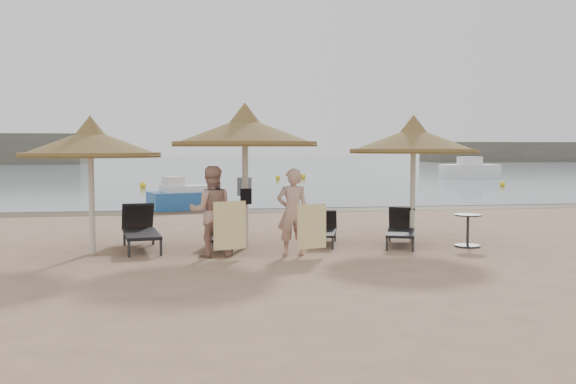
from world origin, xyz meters
The scene contains 23 objects.
ground centered at (0.00, 0.00, 0.00)m, with size 160.00×160.00×0.00m, color #A58064.
sea centered at (0.00, 80.00, 0.01)m, with size 200.00×140.00×0.03m, color slate.
wet_sand_strip centered at (0.00, 9.40, 0.00)m, with size 200.00×1.60×0.01m, color brown.
far_shore centered at (-25.10, 77.82, 2.91)m, with size 150.00×54.80×12.00m.
palapa_left centered at (-3.99, 1.03, 2.28)m, with size 2.89×2.89×2.87m.
palapa_center centered at (-0.77, 1.33, 2.54)m, with size 3.22×3.22×3.19m.
palapa_right centered at (3.17, 1.56, 2.36)m, with size 2.99×2.99×2.97m.
lounger_far_left centered at (-3.06, 1.64, 0.43)m, with size 0.99×2.19×0.95m.
lounger_near_left centered at (-1.28, 1.36, 0.34)m, with size 0.76×1.74×0.75m.
lounger_near_right centered at (1.08, 1.69, 0.33)m, with size 0.96×1.70×0.72m.
lounger_far_right centered at (2.77, 1.20, 0.37)m, with size 1.21×1.91×0.81m.
side_table centered at (4.12, 0.64, 0.34)m, with size 0.60×0.60×0.73m.
person_left centered at (-1.56, 0.33, 1.07)m, with size 0.98×0.64×2.13m, color tan.
person_right centered at (0.08, 0.14, 1.04)m, with size 0.95×0.62×2.07m, color tan.
towel_left centered at (-1.21, -0.02, 0.66)m, with size 0.66×0.23×0.96m.
towel_right centered at (0.43, -0.11, 0.62)m, with size 0.63×0.18×0.90m.
bag_patterned centered at (-0.77, 1.51, 1.34)m, with size 0.33×0.15×0.41m.
bag_dark centered at (-0.77, 1.17, 1.15)m, with size 0.25×0.16×0.34m.
pedal_boat centered at (-2.05, 10.49, 0.44)m, with size 2.83×2.14×1.17m.
buoy_left centered at (-4.21, 22.48, 0.18)m, with size 0.36×0.36×0.36m, color yellow.
buoy_mid centered at (4.26, 30.02, 0.16)m, with size 0.33×0.33×0.33m, color yellow.
buoy_right centered at (15.52, 20.58, 0.15)m, with size 0.31×0.31×0.31m, color yellow.
buoy_extra centered at (6.16, 30.88, 0.19)m, with size 0.39×0.39×0.39m, color yellow.
Camera 1 is at (-2.15, -12.67, 2.21)m, focal length 40.00 mm.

